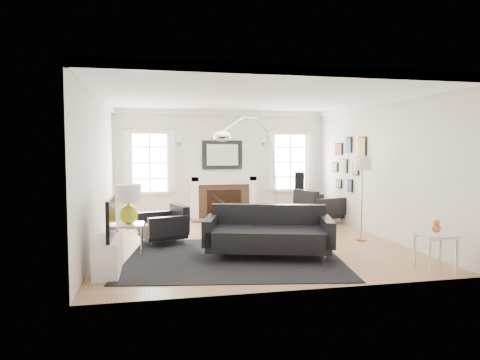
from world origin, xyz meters
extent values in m
plane|color=#8F5F3C|center=(0.00, 0.00, 0.00)|extent=(6.00, 6.00, 0.00)
cube|color=silver|center=(0.00, 3.00, 1.40)|extent=(5.50, 0.04, 2.80)
cube|color=silver|center=(0.00, -3.00, 1.40)|extent=(5.50, 0.04, 2.80)
cube|color=silver|center=(-2.75, 0.00, 1.40)|extent=(0.04, 6.00, 2.80)
cube|color=silver|center=(2.75, 0.00, 1.40)|extent=(0.04, 6.00, 2.80)
cube|color=white|center=(0.00, 0.00, 2.80)|extent=(5.50, 6.00, 0.02)
cube|color=white|center=(0.00, 0.00, 2.74)|extent=(5.50, 6.00, 0.12)
cube|color=white|center=(-0.75, 2.80, 0.55)|extent=(0.18, 0.38, 1.10)
cube|color=white|center=(0.75, 2.80, 0.55)|extent=(0.18, 0.38, 1.10)
cube|color=white|center=(0.00, 2.80, 1.05)|extent=(1.70, 0.38, 0.12)
cube|color=white|center=(0.00, 2.80, 0.95)|extent=(1.50, 0.34, 0.10)
cube|color=brown|center=(0.00, 2.82, 0.45)|extent=(1.30, 0.30, 0.90)
cube|color=black|center=(0.00, 2.72, 0.38)|extent=(0.90, 0.10, 0.76)
cube|color=brown|center=(0.00, 2.55, 0.02)|extent=(1.70, 0.50, 0.04)
cube|color=black|center=(0.00, 2.96, 1.65)|extent=(1.05, 0.06, 0.75)
cube|color=white|center=(0.00, 2.92, 1.65)|extent=(0.82, 0.02, 0.55)
cube|color=white|center=(-1.85, 2.97, 1.45)|extent=(1.00, 0.05, 1.60)
cube|color=white|center=(-1.85, 2.94, 1.45)|extent=(0.84, 0.02, 1.44)
cube|color=white|center=(-2.40, 2.87, 1.50)|extent=(0.14, 0.05, 1.55)
cube|color=white|center=(-1.30, 2.87, 1.50)|extent=(0.14, 0.05, 1.55)
cube|color=white|center=(1.85, 2.97, 1.45)|extent=(1.00, 0.05, 1.60)
cube|color=white|center=(1.85, 2.94, 1.45)|extent=(0.84, 0.02, 1.44)
cube|color=white|center=(1.30, 2.87, 1.50)|extent=(0.14, 0.05, 1.55)
cube|color=white|center=(2.40, 2.87, 1.50)|extent=(0.14, 0.05, 1.55)
cube|color=black|center=(2.72, 0.60, 1.85)|extent=(0.03, 0.34, 0.44)
cube|color=gold|center=(2.70, 0.60, 1.85)|extent=(0.01, 0.29, 0.39)
cube|color=black|center=(2.72, 1.25, 1.90)|extent=(0.03, 0.28, 0.38)
cube|color=#2F5882|center=(2.70, 1.25, 1.90)|extent=(0.01, 0.23, 0.33)
cube|color=black|center=(2.72, 1.80, 1.80)|extent=(0.03, 0.40, 0.30)
cube|color=maroon|center=(2.70, 1.80, 1.80)|extent=(0.01, 0.35, 0.25)
cube|color=black|center=(2.72, 0.90, 1.35)|extent=(0.03, 0.30, 0.30)
cube|color=#976745|center=(2.70, 0.90, 1.35)|extent=(0.01, 0.25, 0.25)
cube|color=black|center=(2.72, 1.45, 1.40)|extent=(0.03, 0.26, 0.34)
cube|color=#558F68|center=(2.70, 1.45, 1.40)|extent=(0.01, 0.21, 0.29)
cube|color=black|center=(2.72, 2.00, 1.35)|extent=(0.03, 0.32, 0.24)
cube|color=#A98448|center=(2.70, 2.00, 1.35)|extent=(0.01, 0.27, 0.19)
cube|color=black|center=(2.72, 1.15, 0.95)|extent=(0.03, 0.24, 0.30)
cube|color=#413871|center=(2.70, 1.15, 0.95)|extent=(0.01, 0.19, 0.25)
cube|color=black|center=(2.72, 1.75, 0.95)|extent=(0.03, 0.28, 0.22)
cube|color=#AC646C|center=(2.70, 1.75, 0.95)|extent=(0.01, 0.23, 0.17)
cube|color=white|center=(-2.45, -1.70, 0.25)|extent=(0.35, 1.00, 0.50)
cube|color=black|center=(-2.40, -1.70, 0.80)|extent=(0.05, 1.00, 0.58)
cube|color=black|center=(-0.51, -1.23, 0.01)|extent=(3.87, 3.40, 0.01)
cube|color=black|center=(0.07, -1.27, 0.31)|extent=(2.16, 1.43, 0.33)
cube|color=black|center=(0.18, -0.87, 0.55)|extent=(1.95, 0.68, 0.55)
cube|color=black|center=(-0.87, -1.01, 0.44)|extent=(0.40, 0.94, 0.42)
cube|color=black|center=(1.00, -1.53, 0.44)|extent=(0.40, 0.94, 0.42)
cube|color=black|center=(-1.62, 0.14, 0.27)|extent=(0.94, 0.94, 0.29)
cube|color=black|center=(-1.30, 0.23, 0.48)|extent=(0.34, 0.77, 0.48)
cube|color=black|center=(-1.73, 0.50, 0.38)|extent=(0.76, 0.32, 0.36)
cube|color=black|center=(-1.52, -0.23, 0.38)|extent=(0.76, 0.32, 0.36)
cube|color=black|center=(2.20, 1.74, 0.30)|extent=(1.05, 1.05, 0.32)
cube|color=black|center=(1.82, 1.64, 0.54)|extent=(0.36, 0.87, 0.54)
cube|color=black|center=(2.31, 1.32, 0.43)|extent=(0.87, 0.34, 0.41)
cube|color=black|center=(2.09, 2.16, 0.43)|extent=(0.87, 0.34, 0.41)
cube|color=silver|center=(0.60, 0.50, 0.44)|extent=(1.02, 1.02, 0.02)
cylinder|color=silver|center=(0.13, 0.03, 0.23)|extent=(0.04, 0.04, 0.45)
cylinder|color=silver|center=(1.07, 0.03, 0.23)|extent=(0.04, 0.04, 0.45)
cylinder|color=silver|center=(0.13, 0.97, 0.23)|extent=(0.04, 0.04, 0.45)
cylinder|color=silver|center=(1.07, 0.97, 0.23)|extent=(0.04, 0.04, 0.45)
cube|color=silver|center=(-2.20, -0.69, 0.53)|extent=(0.49, 0.49, 0.02)
cylinder|color=silver|center=(-2.40, -0.90, 0.27)|extent=(0.04, 0.04, 0.54)
cylinder|color=silver|center=(-2.00, -0.90, 0.27)|extent=(0.04, 0.04, 0.54)
cylinder|color=silver|center=(-2.40, -0.49, 0.27)|extent=(0.04, 0.04, 0.54)
cylinder|color=silver|center=(-2.00, -0.49, 0.27)|extent=(0.04, 0.04, 0.54)
cube|color=silver|center=(2.20, -2.65, 0.55)|extent=(0.51, 0.43, 0.02)
cylinder|color=silver|center=(1.99, -2.82, 0.28)|extent=(0.04, 0.04, 0.56)
cylinder|color=silver|center=(2.41, -2.82, 0.28)|extent=(0.04, 0.04, 0.56)
cylinder|color=silver|center=(1.99, -2.48, 0.28)|extent=(0.04, 0.04, 0.56)
cylinder|color=silver|center=(2.41, -2.48, 0.28)|extent=(0.04, 0.04, 0.56)
sphere|color=#B4B316|center=(-2.20, -0.69, 0.69)|extent=(0.31, 0.31, 0.31)
cylinder|color=#B4B316|center=(-2.20, -0.69, 0.85)|extent=(0.04, 0.04, 0.12)
cylinder|color=white|center=(-2.20, -0.69, 1.05)|extent=(0.41, 0.41, 0.29)
sphere|color=#D7591B|center=(2.20, -2.65, 0.64)|extent=(0.12, 0.12, 0.12)
sphere|color=#D7591B|center=(2.20, -2.65, 0.73)|extent=(0.09, 0.09, 0.09)
cube|color=white|center=(1.12, 1.85, 0.11)|extent=(0.27, 0.43, 0.22)
ellipsoid|color=silver|center=(-0.40, 0.55, 2.05)|extent=(0.37, 0.37, 0.22)
cylinder|color=#B07E3D|center=(2.20, -0.42, 0.02)|extent=(0.21, 0.21, 0.03)
cylinder|color=#B07E3D|center=(2.20, -0.42, 0.73)|extent=(0.03, 0.03, 1.47)
cylinder|color=white|center=(2.20, -0.42, 1.52)|extent=(0.34, 0.34, 0.27)
cube|color=black|center=(1.97, 2.51, 0.60)|extent=(0.31, 0.31, 1.20)
camera|label=1|loc=(-1.82, -8.04, 1.77)|focal=32.00mm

